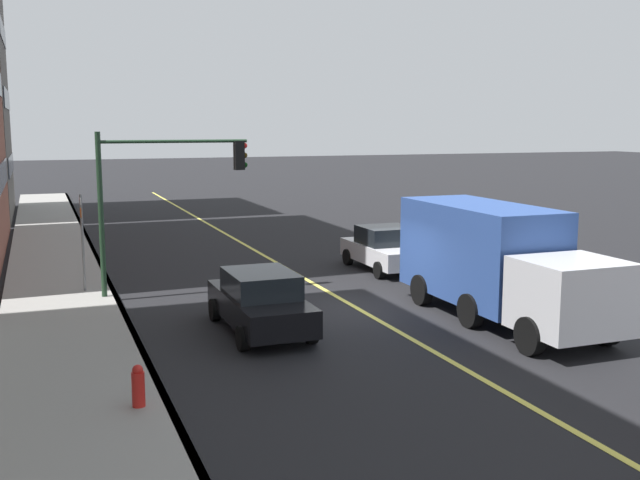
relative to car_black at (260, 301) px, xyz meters
name	(u,v)px	position (x,y,z in m)	size (l,w,h in m)	color
ground	(358,309)	(1.31, -3.30, -0.80)	(200.00, 200.00, 0.00)	black
sidewalk_slab	(66,333)	(1.31, 4.68, -0.72)	(80.00, 3.28, 0.15)	gray
curb_edge	(130,327)	(1.31, 3.12, -0.72)	(80.00, 0.16, 0.15)	slate
lane_stripe_center	(358,309)	(1.31, -3.30, -0.79)	(80.00, 0.16, 0.01)	#D8CC4C
car_black	(260,301)	(0.00, 0.00, 0.00)	(4.43, 1.92, 1.58)	black
car_white	(387,248)	(6.36, -6.65, -0.02)	(4.21, 2.12, 1.58)	silver
truck_blue	(496,260)	(-1.05, -6.33, 0.83)	(7.58, 2.45, 3.07)	silver
traffic_light_mast	(163,183)	(4.88, 1.59, 2.72)	(0.28, 4.57, 5.05)	#1E3823
street_sign_post	(82,237)	(5.92, 3.95, 1.05)	(0.60, 0.08, 3.15)	slate
fire_hydrant	(138,390)	(-4.54, 3.64, -0.33)	(0.24, 0.24, 0.94)	red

